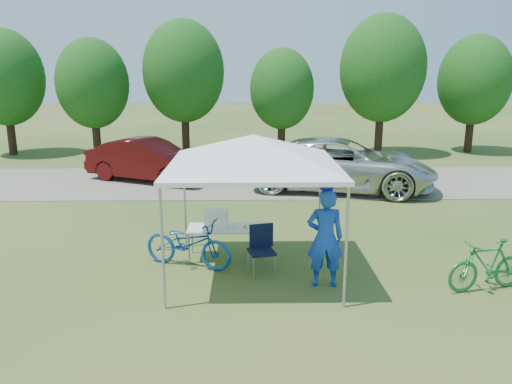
# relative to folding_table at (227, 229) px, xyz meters

# --- Properties ---
(ground) EXTENTS (100.00, 100.00, 0.00)m
(ground) POSITION_rel_folding_table_xyz_m (0.54, -0.78, -0.64)
(ground) COLOR #2D5119
(ground) RESTS_ON ground
(gravel_strip) EXTENTS (24.00, 5.00, 0.02)m
(gravel_strip) POSITION_rel_folding_table_xyz_m (0.54, 7.22, -0.63)
(gravel_strip) COLOR gray
(gravel_strip) RESTS_ON ground
(canopy) EXTENTS (4.53, 4.53, 3.00)m
(canopy) POSITION_rel_folding_table_xyz_m (0.54, -0.78, 2.01)
(canopy) COLOR #A5A5AA
(canopy) RESTS_ON ground
(treeline) EXTENTS (24.89, 4.28, 6.30)m
(treeline) POSITION_rel_folding_table_xyz_m (0.24, 13.27, 2.90)
(treeline) COLOR #382314
(treeline) RESTS_ON ground
(folding_table) EXTENTS (1.66, 0.69, 0.68)m
(folding_table) POSITION_rel_folding_table_xyz_m (0.00, 0.00, 0.00)
(folding_table) COLOR white
(folding_table) RESTS_ON ground
(folding_chair) EXTENTS (0.58, 0.61, 0.94)m
(folding_chair) POSITION_rel_folding_table_xyz_m (0.69, -0.72, -0.08)
(folding_chair) COLOR black
(folding_chair) RESTS_ON ground
(cooler) EXTENTS (0.51, 0.35, 0.37)m
(cooler) POSITION_rel_folding_table_xyz_m (-0.23, -0.00, 0.23)
(cooler) COLOR white
(cooler) RESTS_ON folding_table
(ice_cream_cup) EXTENTS (0.07, 0.07, 0.05)m
(ice_cream_cup) POSITION_rel_folding_table_xyz_m (0.36, -0.05, 0.07)
(ice_cream_cup) COLOR gold
(ice_cream_cup) RESTS_ON folding_table
(cyclist) EXTENTS (0.68, 0.45, 1.84)m
(cyclist) POSITION_rel_folding_table_xyz_m (1.83, -1.40, 0.29)
(cyclist) COLOR #1742BB
(cyclist) RESTS_ON ground
(bike_blue) EXTENTS (1.99, 1.30, 0.99)m
(bike_blue) POSITION_rel_folding_table_xyz_m (-0.78, -0.45, -0.14)
(bike_blue) COLOR #114498
(bike_blue) RESTS_ON ground
(bike_green) EXTENTS (1.63, 0.80, 0.95)m
(bike_green) POSITION_rel_folding_table_xyz_m (4.73, -1.66, -0.16)
(bike_green) COLOR #197333
(bike_green) RESTS_ON ground
(minivan) EXTENTS (6.53, 4.08, 1.68)m
(minivan) POSITION_rel_folding_table_xyz_m (3.51, 6.08, 0.22)
(minivan) COLOR silver
(minivan) RESTS_ON gravel_strip
(sedan) EXTENTS (4.73, 3.29, 1.48)m
(sedan) POSITION_rel_folding_table_xyz_m (-3.09, 7.53, 0.12)
(sedan) COLOR #430B0B
(sedan) RESTS_ON gravel_strip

